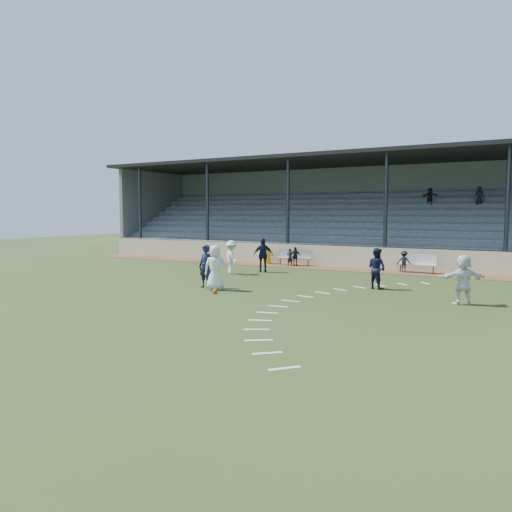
{
  "coord_description": "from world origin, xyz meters",
  "views": [
    {
      "loc": [
        10.5,
        -15.83,
        3.15
      ],
      "look_at": [
        0.0,
        2.5,
        1.3
      ],
      "focal_mm": 35.0,
      "sensor_mm": 36.0,
      "label": 1
    }
  ],
  "objects_px": {
    "bench_right": "(417,262)",
    "trash_bin": "(266,256)",
    "football": "(215,291)",
    "player_white_lead": "(215,267)",
    "bench_left": "(295,256)",
    "player_navy_lead": "(206,266)"
  },
  "relations": [
    {
      "from": "bench_right",
      "to": "trash_bin",
      "type": "relative_size",
      "value": 2.27
    },
    {
      "from": "football",
      "to": "player_white_lead",
      "type": "bearing_deg",
      "value": 123.26
    },
    {
      "from": "football",
      "to": "bench_left",
      "type": "bearing_deg",
      "value": 99.18
    },
    {
      "from": "bench_left",
      "to": "bench_right",
      "type": "bearing_deg",
      "value": -12.45
    },
    {
      "from": "football",
      "to": "player_navy_lead",
      "type": "height_order",
      "value": "player_navy_lead"
    },
    {
      "from": "bench_left",
      "to": "player_white_lead",
      "type": "height_order",
      "value": "player_white_lead"
    },
    {
      "from": "trash_bin",
      "to": "player_white_lead",
      "type": "bearing_deg",
      "value": -72.6
    },
    {
      "from": "bench_left",
      "to": "football",
      "type": "relative_size",
      "value": 10.52
    },
    {
      "from": "bench_left",
      "to": "football",
      "type": "distance_m",
      "value": 11.11
    },
    {
      "from": "bench_left",
      "to": "football",
      "type": "bearing_deg",
      "value": -92.12
    },
    {
      "from": "bench_right",
      "to": "trash_bin",
      "type": "bearing_deg",
      "value": -176.0
    },
    {
      "from": "player_white_lead",
      "to": "player_navy_lead",
      "type": "relative_size",
      "value": 1.02
    },
    {
      "from": "bench_right",
      "to": "bench_left",
      "type": "bearing_deg",
      "value": -176.13
    },
    {
      "from": "player_navy_lead",
      "to": "bench_left",
      "type": "bearing_deg",
      "value": 96.41
    },
    {
      "from": "bench_left",
      "to": "player_navy_lead",
      "type": "relative_size",
      "value": 1.13
    },
    {
      "from": "trash_bin",
      "to": "player_navy_lead",
      "type": "relative_size",
      "value": 0.5
    },
    {
      "from": "player_navy_lead",
      "to": "football",
      "type": "bearing_deg",
      "value": -38.86
    },
    {
      "from": "bench_left",
      "to": "trash_bin",
      "type": "relative_size",
      "value": 2.28
    },
    {
      "from": "trash_bin",
      "to": "football",
      "type": "relative_size",
      "value": 4.61
    },
    {
      "from": "trash_bin",
      "to": "bench_left",
      "type": "bearing_deg",
      "value": -0.53
    },
    {
      "from": "player_white_lead",
      "to": "trash_bin",
      "type": "bearing_deg",
      "value": -99.39
    },
    {
      "from": "trash_bin",
      "to": "player_white_lead",
      "type": "distance_m",
      "value": 10.66
    }
  ]
}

